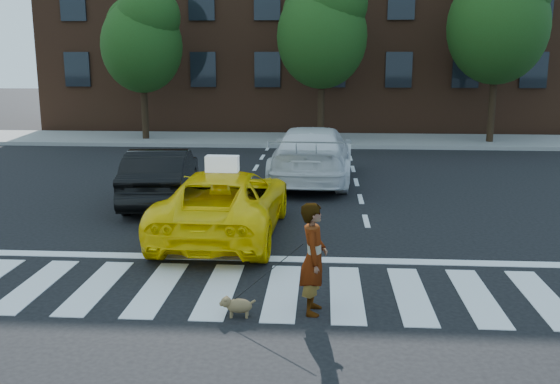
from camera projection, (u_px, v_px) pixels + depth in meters
The scene contains 14 objects.
ground at pixel (282, 292), 9.81m from camera, with size 120.00×120.00×0.00m, color black.
crosswalk at pixel (282, 291), 9.81m from camera, with size 13.00×2.40×0.01m, color silver.
stop_line at pixel (288, 259), 11.37m from camera, with size 12.00×0.30×0.01m, color silver.
sidewalk_far at pixel (309, 140), 26.85m from camera, with size 30.00×4.00×0.15m, color slate.
building at pixel (313, 10), 32.88m from camera, with size 26.00×10.00×12.00m, color #4D2C1B.
tree_left at pixel (142, 36), 25.89m from camera, with size 3.39×3.38×6.50m.
tree_mid at pixel (323, 25), 25.29m from camera, with size 3.69×3.69×7.10m.
tree_right at pixel (500, 14), 24.73m from camera, with size 4.00×4.00×7.70m.
taxi at pixel (225, 202), 12.82m from camera, with size 2.26×4.91×1.36m, color yellow.
black_sedan at pixel (161, 176), 15.61m from camera, with size 1.47×4.21×1.39m, color black.
white_suv at pixel (312, 154), 18.28m from camera, with size 2.28×5.60×1.62m, color silver.
woman at pixel (314, 258), 8.87m from camera, with size 0.59×0.39×1.63m, color #999999.
dog at pixel (236, 305), 8.84m from camera, with size 0.52×0.21×0.30m.
taxi_sign at pixel (222, 164), 12.44m from camera, with size 0.65×0.28×0.32m, color white.
Camera 1 is at (0.60, -9.22, 3.64)m, focal length 40.00 mm.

